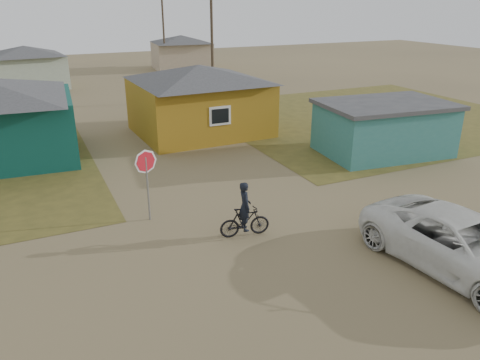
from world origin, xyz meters
The scene contains 11 objects.
ground centered at (0.00, 0.00, 0.00)m, with size 120.00×120.00×0.00m, color olive.
grass_ne centered at (14.00, 13.00, 0.01)m, with size 20.00×18.00×0.00m, color brown.
house_yellow centered at (2.50, 14.00, 2.00)m, with size 7.72×6.76×3.90m.
shed_turquoise centered at (9.50, 6.50, 1.31)m, with size 6.71×4.93×2.60m.
house_pale_west centered at (-6.00, 34.00, 1.86)m, with size 7.04×6.15×3.60m.
house_beige_east centered at (10.00, 40.00, 1.86)m, with size 6.95×6.05×3.60m.
utility_pole_near centered at (6.50, 22.00, 4.14)m, with size 1.40×0.20×8.00m.
utility_pole_far centered at (7.50, 38.00, 4.14)m, with size 1.40×0.20×8.00m.
stop_sign centered at (-3.19, 3.86, 1.91)m, with size 0.85×0.12×2.61m.
cyclist centered at (-0.65, 1.35, 0.69)m, with size 1.73×0.74×1.90m.
vehicle centered at (4.08, -3.14, 0.83)m, with size 2.75×5.97×1.66m, color silver.
Camera 1 is at (-6.59, -11.09, 7.35)m, focal length 35.00 mm.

